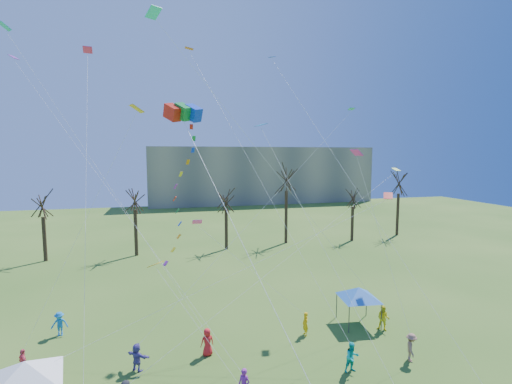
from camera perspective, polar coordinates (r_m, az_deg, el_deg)
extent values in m
cube|color=gray|center=(98.78, 0.84, 2.80)|extent=(60.00, 14.00, 15.00)
cylinder|color=black|center=(50.88, -30.75, -6.49)|extent=(0.44, 0.44, 5.47)
cylinder|color=black|center=(48.68, -18.67, -6.20)|extent=(0.44, 0.44, 5.96)
cylinder|color=black|center=(49.35, -4.77, -5.99)|extent=(0.44, 0.44, 5.54)
cylinder|color=black|center=(52.62, 4.84, -4.00)|extent=(0.44, 0.44, 7.77)
cylinder|color=black|center=(55.98, 15.15, -4.92)|extent=(0.44, 0.44, 5.19)
cylinder|color=black|center=(62.00, 21.71, -3.35)|extent=(0.44, 0.44, 6.78)
cube|color=red|center=(21.96, -13.20, 12.29)|extent=(1.14, 1.36, 1.22)
cube|color=#12892F|center=(21.98, -11.62, 12.32)|extent=(1.14, 1.36, 1.22)
cube|color=#1038D0|center=(22.01, -10.04, 12.34)|extent=(1.14, 1.36, 1.22)
cylinder|color=white|center=(16.17, -1.33, -9.98)|extent=(0.02, 0.02, 18.46)
cylinder|color=#3F3F44|center=(23.71, -28.66, -24.70)|extent=(0.09, 0.09, 2.31)
pyramid|color=white|center=(21.75, -33.02, -22.90)|extent=(4.28, 4.28, 0.99)
cylinder|color=#3F3F44|center=(28.39, 14.66, -19.14)|extent=(0.07, 0.07, 2.03)
cylinder|color=#3F3F44|center=(29.39, 19.44, -18.39)|extent=(0.07, 0.07, 2.03)
cylinder|color=#3F3F44|center=(30.52, 12.77, -17.24)|extent=(0.07, 0.07, 2.03)
cylinder|color=#3F3F44|center=(31.45, 17.25, -16.65)|extent=(0.07, 0.07, 2.03)
pyramid|color=blue|center=(29.36, 16.11, -15.24)|extent=(3.85, 3.85, 0.87)
imported|color=#0CADA6|center=(24.18, 15.13, -24.17)|extent=(0.92, 0.74, 1.83)
imported|color=#936550|center=(26.33, 23.58, -21.85)|extent=(1.15, 1.34, 1.80)
imported|color=#EF4F68|center=(26.90, -33.21, -21.89)|extent=(0.92, 1.01, 1.65)
imported|color=#5A4BA4|center=(24.68, -18.52, -23.78)|extent=(1.57, 1.34, 1.70)
imported|color=red|center=(25.25, -7.80, -22.68)|extent=(0.97, 0.73, 1.78)
imported|color=#EFAC0C|center=(27.57, 7.89, -20.18)|extent=(0.41, 0.62, 1.70)
imported|color=yellow|center=(29.50, 19.71, -18.50)|extent=(1.14, 1.13, 1.86)
imported|color=blue|center=(30.73, -28.91, -17.98)|extent=(1.14, 0.67, 1.76)
cube|color=#E1256E|center=(27.24, -25.34, 19.87)|extent=(0.65, 0.78, 0.28)
cylinder|color=white|center=(20.34, -25.59, -1.50)|extent=(0.01, 0.01, 21.92)
cube|color=gold|center=(19.09, -15.74, -11.04)|extent=(0.87, 0.85, 0.32)
cylinder|color=white|center=(18.95, -8.84, -21.07)|extent=(0.01, 0.01, 7.66)
cube|color=#187DB4|center=(25.26, 0.80, 10.69)|extent=(0.90, 0.79, 0.23)
cylinder|color=white|center=(21.18, 9.88, -7.21)|extent=(0.01, 0.01, 17.76)
cube|color=blue|center=(33.78, 2.58, 20.76)|extent=(0.79, 0.80, 0.17)
cylinder|color=white|center=(25.35, 14.55, 2.33)|extent=(0.01, 0.01, 27.55)
cube|color=red|center=(21.64, 20.39, -0.56)|extent=(0.72, 0.75, 0.34)
cylinder|color=white|center=(19.82, -7.62, -14.76)|extent=(0.01, 0.01, 22.35)
cube|color=#88C02D|center=(33.08, 21.49, 3.38)|extent=(0.57, 0.69, 0.26)
cylinder|color=white|center=(24.70, 6.60, -9.24)|extent=(0.01, 0.01, 25.44)
cube|color=purple|center=(34.11, -34.28, 17.41)|extent=(0.76, 0.72, 0.35)
cylinder|color=white|center=(24.65, -22.62, 0.48)|extent=(0.01, 0.01, 27.69)
cube|color=orange|center=(35.63, -10.66, 21.64)|extent=(0.77, 0.59, 0.17)
cylinder|color=white|center=(26.96, -0.39, 3.85)|extent=(0.01, 0.01, 27.66)
cube|color=#E526AF|center=(23.60, 15.79, 6.10)|extent=(0.90, 0.86, 0.41)
cylinder|color=white|center=(24.12, 19.78, -8.21)|extent=(0.01, 0.01, 12.00)
cube|color=gold|center=(21.56, -18.55, 12.54)|extent=(0.88, 0.83, 0.42)
cylinder|color=white|center=(22.93, -26.54, -6.11)|extent=(0.01, 0.01, 15.52)
cube|color=#18A4B7|center=(33.71, 15.02, 12.72)|extent=(0.62, 0.75, 0.16)
cylinder|color=white|center=(26.59, 1.46, -2.24)|extent=(0.01, 0.01, 25.07)
cube|color=#18B5BA|center=(30.53, -35.24, 20.84)|extent=(0.84, 0.83, 0.42)
cylinder|color=white|center=(25.17, -22.95, 1.74)|extent=(0.01, 0.01, 23.84)
cube|color=#FF2ABC|center=(20.82, -9.40, -4.73)|extent=(0.55, 0.67, 0.35)
cylinder|color=white|center=(23.65, 0.21, -13.17)|extent=(0.01, 0.01, 11.06)
cube|color=#1CD3CC|center=(19.97, -16.08, 25.87)|extent=(0.86, 0.89, 0.42)
cylinder|color=white|center=(21.89, 5.84, -0.36)|extent=(0.01, 0.01, 24.25)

